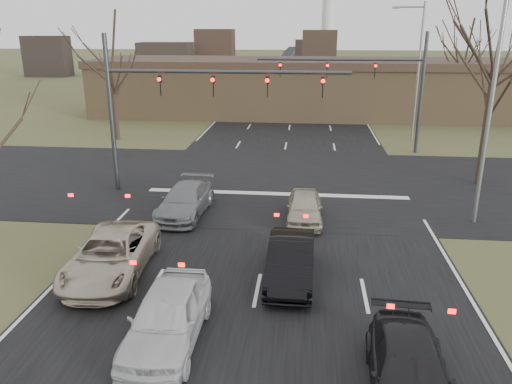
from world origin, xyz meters
TOP-DOWN VIEW (x-y plane):
  - ground at (0.00, 0.00)m, footprint 360.00×360.00m
  - road_main at (0.00, 60.00)m, footprint 14.00×300.00m
  - road_cross at (0.00, 15.00)m, footprint 200.00×14.00m
  - building at (2.00, 38.00)m, footprint 42.40×10.40m
  - mast_arm_near at (-5.23, 13.00)m, footprint 12.12×0.24m
  - mast_arm_far at (6.18, 23.00)m, footprint 11.12×0.24m
  - streetlight_right_near at (8.82, 10.00)m, footprint 2.34×0.25m
  - streetlight_right_far at (9.32, 27.00)m, footprint 2.34×0.25m
  - tree_right_near at (11.00, 16.00)m, footprint 6.90×6.90m
  - tree_left_far at (-13.00, 25.00)m, footprint 5.70×5.70m
  - tree_right_far at (15.00, 35.00)m, footprint 5.40×5.40m
  - car_silver_suv at (-5.19, 3.65)m, footprint 2.79×5.49m
  - car_white_sedan at (-2.17, -0.02)m, footprint 1.85×4.58m
  - car_black_hatch at (1.06, 3.89)m, footprint 1.60×4.42m
  - car_charcoal_sedan at (4.00, -1.59)m, footprint 2.11×4.65m
  - car_grey_ahead at (-4.00, 9.68)m, footprint 2.18×4.83m
  - car_silver_ahead at (1.47, 9.39)m, footprint 1.58×3.87m

SIDE VIEW (x-z plane):
  - ground at x=0.00m, z-range 0.00..0.00m
  - road_main at x=0.00m, z-range 0.00..0.02m
  - road_cross at x=0.00m, z-range 0.00..0.03m
  - car_silver_ahead at x=1.47m, z-range 0.00..1.31m
  - car_charcoal_sedan at x=4.00m, z-range 0.00..1.32m
  - car_grey_ahead at x=-4.00m, z-range 0.00..1.37m
  - car_black_hatch at x=1.06m, z-range 0.00..1.45m
  - car_silver_suv at x=-5.19m, z-range 0.00..1.49m
  - car_white_sedan at x=-2.17m, z-range 0.00..1.56m
  - building at x=2.00m, z-range 0.02..5.32m
  - mast_arm_far at x=6.18m, z-range 1.02..9.02m
  - mast_arm_near at x=-5.23m, z-range 1.07..9.07m
  - streetlight_right_near at x=8.82m, z-range 0.59..10.59m
  - streetlight_right_far at x=9.32m, z-range 0.59..10.59m
  - tree_right_far at x=15.00m, z-range 2.46..11.46m
  - tree_left_far at x=-13.00m, z-range 2.59..12.09m
  - tree_right_near at x=11.00m, z-range 3.15..14.65m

